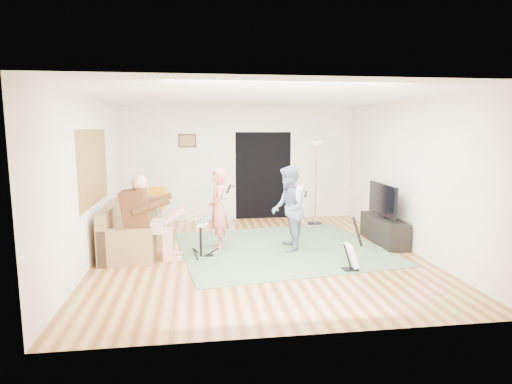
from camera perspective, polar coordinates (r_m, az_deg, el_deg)
floor at (r=7.58m, az=0.32°, el=-8.29°), size 6.00×6.00×0.00m
walls at (r=7.31m, az=0.33°, el=1.90°), size 5.50×6.00×2.70m
ceiling at (r=7.27m, az=0.34°, el=12.52°), size 6.00×6.00×0.00m
window_blinds at (r=7.60m, az=-20.86°, el=3.12°), size 0.00×2.05×2.05m
doorway at (r=10.36m, az=0.97°, el=2.19°), size 2.10×0.00×2.10m
picture_frame at (r=10.18m, az=-9.15°, el=6.77°), size 0.42×0.03×0.32m
area_rug at (r=7.91m, az=3.43°, el=-7.52°), size 3.99×3.67×0.02m
sofa at (r=8.13m, az=-16.62°, el=-5.44°), size 0.86×2.10×0.85m
drummer at (r=7.38m, az=-14.14°, el=-4.54°), size 0.93×0.52×1.43m
drum_kit at (r=7.40m, az=-7.38°, el=-6.42°), size 0.37×0.66×0.68m
singer at (r=7.80m, az=-5.09°, el=-2.27°), size 0.37×0.55×1.47m
microphone at (r=7.75m, az=-3.65°, el=0.40°), size 0.06×0.06×0.24m
guitarist at (r=7.68m, az=4.34°, el=-2.21°), size 0.66×0.80×1.53m
guitar_held at (r=7.68m, az=5.82°, el=-0.14°), size 0.28×0.61×0.26m
guitar_spare at (r=6.84m, az=12.58°, el=-8.24°), size 0.31×0.28×0.86m
torchiere_lamp at (r=9.79m, az=8.02°, el=3.25°), size 0.34×0.34×1.91m
dining_chair at (r=9.42m, az=-13.31°, el=-3.09°), size 0.50×0.53×0.94m
tv_cabinet at (r=8.61m, az=16.66°, el=-4.88°), size 0.40×1.40×0.50m
television at (r=8.47m, az=16.53°, el=-0.95°), size 0.06×1.11×0.60m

